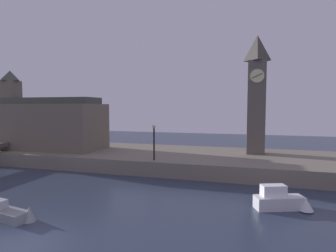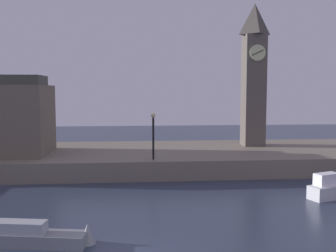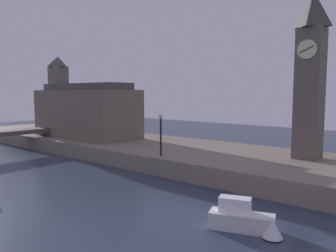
# 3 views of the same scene
# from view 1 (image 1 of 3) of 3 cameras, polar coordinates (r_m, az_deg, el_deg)

# --- Properties ---
(ground_plane) EXTENTS (120.00, 120.00, 0.00)m
(ground_plane) POSITION_cam_1_polar(r_m,az_deg,el_deg) (15.95, -28.40, -21.58)
(ground_plane) COLOR #2D384C
(far_embankment) EXTENTS (70.00, 12.00, 1.50)m
(far_embankment) POSITION_cam_1_polar(r_m,az_deg,el_deg) (32.45, -2.83, -6.73)
(far_embankment) COLOR slate
(far_embankment) RESTS_ON ground
(clock_tower) EXTENTS (2.14, 2.19, 13.32)m
(clock_tower) POSITION_cam_1_polar(r_m,az_deg,el_deg) (32.23, 18.20, 6.66)
(clock_tower) COLOR #5B544C
(clock_tower) RESTS_ON far_embankment
(parliament_hall) EXTENTS (13.99, 6.03, 10.16)m
(parliament_hall) POSITION_cam_1_polar(r_m,az_deg,el_deg) (38.06, -24.34, 0.55)
(parliament_hall) COLOR #6B6051
(parliament_hall) RESTS_ON far_embankment
(streetlamp) EXTENTS (0.36, 0.36, 3.58)m
(streetlamp) POSITION_cam_1_polar(r_m,az_deg,el_deg) (26.84, -2.98, -2.48)
(streetlamp) COLOR black
(streetlamp) RESTS_ON far_embankment
(boat_cruiser_grey) EXTENTS (5.24, 1.85, 1.36)m
(boat_cruiser_grey) POSITION_cam_1_polar(r_m,az_deg,el_deg) (20.01, -31.37, -15.16)
(boat_cruiser_grey) COLOR gray
(boat_cruiser_grey) RESTS_ON ground
(boat_ferry_white) EXTENTS (3.92, 2.10, 1.59)m
(boat_ferry_white) POSITION_cam_1_polar(r_m,az_deg,el_deg) (20.04, 23.04, -14.30)
(boat_ferry_white) COLOR silver
(boat_ferry_white) RESTS_ON ground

